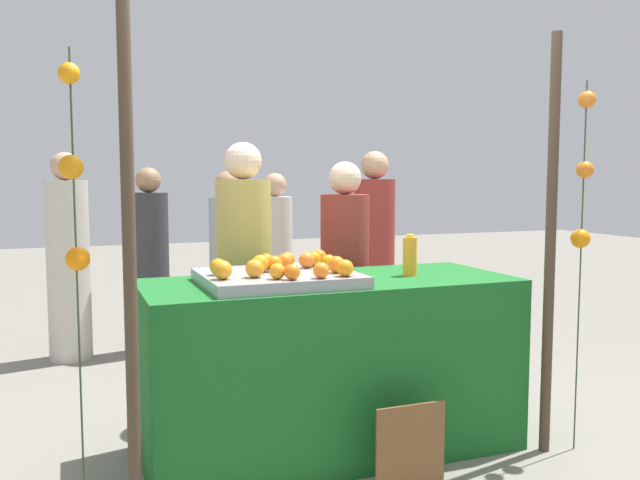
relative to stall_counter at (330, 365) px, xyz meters
name	(u,v)px	position (x,y,z in m)	size (l,w,h in m)	color
ground_plane	(330,448)	(0.00, 0.00, -0.47)	(24.00, 24.00, 0.00)	gray
stall_counter	(330,365)	(0.00, 0.00, 0.00)	(1.99, 0.82, 0.93)	#196023
orange_tray	(278,278)	(-0.31, -0.05, 0.50)	(0.77, 0.67, 0.06)	gray
orange_0	(255,268)	(-0.47, -0.18, 0.57)	(0.09, 0.09, 0.09)	orange
orange_1	(321,270)	(-0.18, -0.32, 0.57)	(0.08, 0.08, 0.08)	orange
orange_2	(277,271)	(-0.38, -0.27, 0.57)	(0.08, 0.08, 0.08)	orange
orange_3	(287,259)	(-0.19, 0.15, 0.57)	(0.08, 0.08, 0.08)	orange
orange_4	(218,267)	(-0.61, -0.03, 0.57)	(0.08, 0.08, 0.08)	orange
orange_5	(319,257)	(0.02, 0.21, 0.57)	(0.08, 0.08, 0.08)	orange
orange_6	(313,259)	(-0.05, 0.12, 0.57)	(0.08, 0.08, 0.08)	orange
orange_7	(329,262)	(-0.02, -0.02, 0.57)	(0.08, 0.08, 0.08)	orange
orange_8	(337,265)	(-0.03, -0.17, 0.57)	(0.09, 0.09, 0.09)	orange
orange_9	(307,260)	(-0.11, 0.06, 0.57)	(0.09, 0.09, 0.09)	orange
orange_10	(292,272)	(-0.32, -0.31, 0.57)	(0.08, 0.08, 0.08)	orange
orange_11	(223,270)	(-0.63, -0.18, 0.57)	(0.09, 0.09, 0.09)	orange
orange_12	(260,264)	(-0.39, -0.01, 0.57)	(0.09, 0.09, 0.09)	orange
orange_13	(266,261)	(-0.33, 0.10, 0.57)	(0.08, 0.08, 0.08)	orange
orange_14	(285,261)	(-0.24, 0.05, 0.57)	(0.09, 0.09, 0.09)	orange
orange_15	(345,268)	(-0.04, -0.30, 0.57)	(0.08, 0.08, 0.08)	orange
orange_16	(274,264)	(-0.31, -0.01, 0.57)	(0.08, 0.08, 0.08)	orange
juice_bottle	(410,256)	(0.47, -0.02, 0.58)	(0.08, 0.08, 0.23)	orange
chalkboard_sign	(410,449)	(0.17, -0.60, -0.26)	(0.36, 0.03, 0.43)	brown
vendor_left	(244,289)	(-0.29, 0.71, 0.32)	(0.34, 0.34, 1.70)	tan
vendor_right	(345,291)	(0.38, 0.70, 0.27)	(0.32, 0.32, 1.58)	maroon
crowd_person_0	(68,264)	(-1.30, 2.45, 0.32)	(0.34, 0.34, 1.69)	beige
crowd_person_1	(275,266)	(0.41, 2.30, 0.24)	(0.30, 0.30, 1.52)	beige
crowd_person_2	(374,261)	(1.07, 1.68, 0.32)	(0.34, 0.34, 1.70)	maroon
crowd_person_3	(229,276)	(-0.12, 1.81, 0.25)	(0.31, 0.31, 1.53)	#99999E
crowd_person_4	(150,267)	(-0.65, 2.45, 0.26)	(0.31, 0.31, 1.57)	#333338
canopy_post_left	(130,266)	(-1.08, -0.45, 0.65)	(0.06, 0.06, 2.23)	#473828
canopy_post_right	(550,247)	(1.08, -0.45, 0.65)	(0.06, 0.06, 2.23)	#473828
garland_strand_left	(73,185)	(-1.29, -0.47, 0.98)	(0.11, 0.10, 1.98)	#2D4C23
garland_strand_right	(584,183)	(1.24, -0.49, 0.99)	(0.11, 0.10, 1.98)	#2D4C23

